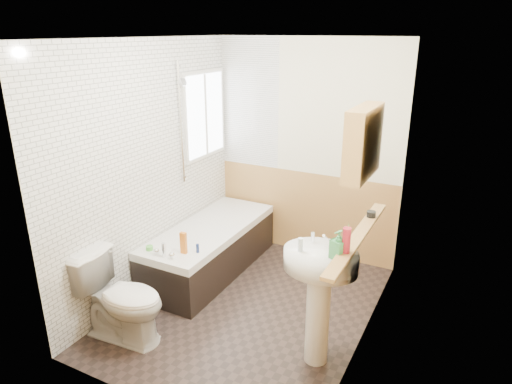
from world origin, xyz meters
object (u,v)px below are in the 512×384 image
bathtub (210,248)px  sink (319,284)px  toilet (121,298)px  medicine_cabinet (363,142)px  pine_shelf (358,236)px

bathtub → sink: sink is taller
bathtub → sink: size_ratio=1.59×
toilet → medicine_cabinet: medicine_cabinet is taller
bathtub → pine_shelf: 2.01m
bathtub → medicine_cabinet: medicine_cabinet is taller
bathtub → pine_shelf: size_ratio=1.19×
bathtub → toilet: toilet is taller
bathtub → toilet: 1.36m
medicine_cabinet → bathtub: bearing=162.4°
toilet → pine_shelf: (1.80, 0.78, 0.65)m
pine_shelf → medicine_cabinet: (-0.03, 0.02, 0.74)m
sink → bathtub: bearing=151.0°
pine_shelf → medicine_cabinet: 0.74m
medicine_cabinet → sink: bearing=-119.2°
sink → medicine_cabinet: (0.17, 0.31, 1.07)m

